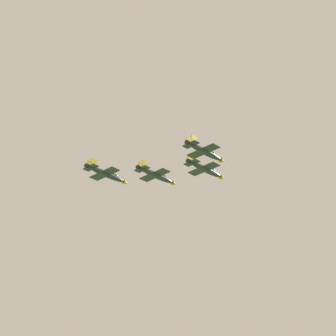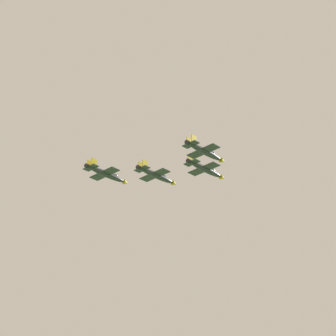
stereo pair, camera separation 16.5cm
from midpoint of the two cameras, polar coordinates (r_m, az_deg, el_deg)
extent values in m
ellipsoid|color=#2D3338|center=(209.02, 3.42, -0.13)|extent=(12.70, 12.79, 2.05)
cone|color=gold|center=(215.18, 4.97, -0.90)|extent=(2.68, 2.69, 1.75)
ellipsoid|color=#334751|center=(211.78, 4.03, -0.25)|extent=(3.02, 3.03, 1.20)
cube|color=#2D3338|center=(208.43, 3.27, -0.09)|extent=(10.67, 10.62, 0.21)
cube|color=gold|center=(211.46, 2.23, -0.51)|extent=(2.88, 2.90, 0.25)
cube|color=gold|center=(205.53, 4.35, 0.38)|extent=(2.88, 2.90, 0.25)
cube|color=#2D3338|center=(204.51, 2.18, 0.48)|extent=(5.66, 5.64, 0.21)
cube|color=gold|center=(206.02, 2.02, 0.72)|extent=(1.80, 1.81, 2.97)
cube|color=gold|center=(204.81, 2.45, 0.91)|extent=(1.80, 1.81, 2.97)
cylinder|color=black|center=(203.37, 1.86, 0.64)|extent=(1.82, 1.82, 1.44)
ellipsoid|color=#2D3338|center=(205.92, -1.08, -0.69)|extent=(12.35, 12.51, 2.00)
cone|color=gold|center=(211.52, 0.57, -1.44)|extent=(2.62, 2.62, 1.70)
ellipsoid|color=#334751|center=(208.44, -0.42, -0.81)|extent=(2.94, 2.96, 1.17)
cube|color=#2D3338|center=(205.38, -1.24, -0.65)|extent=(10.43, 10.34, 0.20)
cube|color=gold|center=(208.62, -2.21, -1.06)|extent=(2.80, 2.83, 0.24)
cube|color=gold|center=(202.26, -0.23, -0.20)|extent=(2.80, 2.83, 0.24)
cube|color=#2D3338|center=(201.84, -2.39, -0.10)|extent=(5.52, 5.49, 0.20)
cube|color=gold|center=(203.34, -2.52, 0.15)|extent=(1.75, 1.77, 2.89)
cube|color=gold|center=(202.05, -2.13, 0.33)|extent=(1.75, 1.77, 2.89)
cylinder|color=black|center=(200.81, -2.74, 0.06)|extent=(1.78, 1.78, 1.40)
ellipsoid|color=#2D3338|center=(193.45, 3.37, 1.48)|extent=(12.21, 12.34, 1.98)
cone|color=gold|center=(199.31, 4.98, 0.63)|extent=(2.59, 2.59, 1.68)
ellipsoid|color=#334751|center=(196.09, 4.01, 1.33)|extent=(2.91, 2.92, 1.15)
cube|color=#2D3338|center=(192.88, 3.22, 1.53)|extent=(10.29, 10.22, 0.20)
cube|color=gold|center=(195.75, 2.13, 1.07)|extent=(2.77, 2.79, 0.24)
cube|color=gold|center=(190.14, 4.34, 2.04)|extent=(2.77, 2.79, 0.24)
cube|color=#2D3338|center=(189.16, 2.09, 2.16)|extent=(5.45, 5.42, 0.20)
cube|color=gold|center=(190.64, 1.92, 2.40)|extent=(1.73, 1.75, 2.86)
cube|color=gold|center=(189.50, 2.36, 2.60)|extent=(1.73, 1.75, 2.86)
cylinder|color=black|center=(188.08, 1.75, 2.34)|extent=(1.76, 1.75, 1.38)
ellipsoid|color=#2D3338|center=(205.34, -5.66, -0.57)|extent=(12.38, 12.67, 2.02)
cone|color=gold|center=(210.52, -3.88, -1.34)|extent=(2.64, 2.64, 1.72)
ellipsoid|color=#334751|center=(207.69, -4.94, -0.69)|extent=(2.96, 2.99, 1.18)
cube|color=#2D3338|center=(204.84, -5.83, -0.53)|extent=(10.54, 10.39, 0.20)
cube|color=gold|center=(208.36, -6.74, -0.94)|extent=(2.81, 2.86, 0.24)
cube|color=gold|center=(201.44, -4.88, -0.07)|extent=(2.81, 2.86, 0.24)
cube|color=#2D3338|center=(201.60, -7.06, 0.04)|extent=(5.58, 5.52, 0.20)
cube|color=gold|center=(203.14, -7.16, 0.28)|extent=(1.76, 1.80, 2.92)
cube|color=gold|center=(201.74, -6.79, 0.46)|extent=(1.76, 1.80, 2.92)
cylinder|color=black|center=(200.66, -7.43, 0.20)|extent=(1.79, 1.79, 1.41)
camera|label=1|loc=(0.08, -90.02, 0.01)|focal=66.89mm
camera|label=2|loc=(0.08, 89.98, -0.01)|focal=66.89mm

